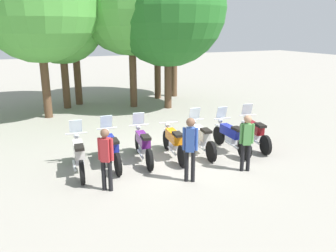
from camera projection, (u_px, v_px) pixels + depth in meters
name	position (u px, v px, depth m)	size (l,w,h in m)	color
ground_plane	(175.00, 158.00, 10.68)	(80.00, 80.00, 0.00)	gray
motorcycle_0	(79.00, 154.00, 9.50)	(0.63, 2.19, 1.37)	black
motorcycle_1	(111.00, 148.00, 10.01)	(0.62, 2.19, 1.37)	black
motorcycle_2	(143.00, 144.00, 10.34)	(0.67, 2.18, 1.37)	black
motorcycle_3	(174.00, 142.00, 10.61)	(0.67, 2.18, 0.99)	black
motorcycle_4	(201.00, 137.00, 10.98)	(0.67, 2.18, 1.37)	black
motorcycle_5	(230.00, 136.00, 11.14)	(0.62, 2.19, 1.37)	black
motorcycle_6	(254.00, 132.00, 11.56)	(0.74, 2.17, 1.37)	black
person_0	(190.00, 145.00, 8.77)	(0.38, 0.32, 1.73)	black
person_1	(247.00, 139.00, 9.45)	(0.40, 0.28, 1.63)	black
person_2	(106.00, 155.00, 8.29)	(0.37, 0.30, 1.60)	black
tree_1	(37.00, 1.00, 14.13)	(5.08, 5.08, 7.51)	brown
tree_2	(60.00, 20.00, 16.13)	(4.15, 4.15, 6.35)	brown
tree_5	(168.00, 8.00, 16.00)	(5.50, 5.50, 7.56)	brown
tree_7	(174.00, 16.00, 19.04)	(3.26, 3.26, 6.19)	brown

